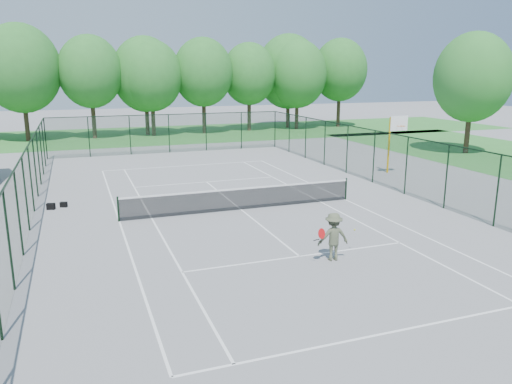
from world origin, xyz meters
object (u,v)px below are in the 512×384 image
at_px(tennis_player, 333,237).
at_px(tennis_net, 241,198).
at_px(sports_bag_a, 51,206).
at_px(basketball_goal, 394,133).

bearing_deg(tennis_player, tennis_net, 97.42).
distance_m(sports_bag_a, tennis_player, 13.72).
xyz_separation_m(basketball_goal, sports_bag_a, (-19.79, -1.61, -2.42)).
relative_size(sports_bag_a, tennis_player, 0.19).
height_order(tennis_net, sports_bag_a, tennis_net).
height_order(tennis_net, tennis_player, tennis_player).
relative_size(tennis_net, basketball_goal, 3.04).
distance_m(tennis_net, basketball_goal, 12.58).
height_order(basketball_goal, tennis_player, basketball_goal).
bearing_deg(sports_bag_a, tennis_net, -6.43).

